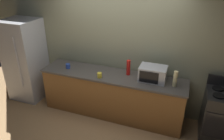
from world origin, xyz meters
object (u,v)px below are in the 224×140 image
at_px(bottle_hot_sauce, 128,67).
at_px(mug_blue, 68,66).
at_px(mug_yellow, 100,75).
at_px(microwave, 153,74).
at_px(bottle_hand_soap, 175,79).
at_px(stove_range, 221,116).
at_px(refrigerator, 26,60).

distance_m(bottle_hot_sauce, mug_blue, 1.25).
bearing_deg(mug_yellow, bottle_hot_sauce, 32.93).
bearing_deg(microwave, bottle_hand_soap, -11.06).
xyz_separation_m(microwave, bottle_hot_sauce, (-0.48, 0.07, 0.01)).
distance_m(bottle_hand_soap, mug_yellow, 1.36).
bearing_deg(mug_yellow, bottle_hand_soap, 6.66).
relative_size(stove_range, mug_yellow, 11.22).
bearing_deg(microwave, refrigerator, -179.02).
relative_size(refrigerator, bottle_hot_sauce, 6.01).
relative_size(stove_range, microwave, 2.25).
xyz_separation_m(bottle_hand_soap, mug_blue, (-2.11, -0.00, -0.10)).
xyz_separation_m(bottle_hot_sauce, mug_blue, (-1.24, -0.15, -0.10)).
relative_size(refrigerator, mug_yellow, 18.71).
distance_m(microwave, mug_blue, 1.72).
xyz_separation_m(stove_range, bottle_hot_sauce, (-1.71, 0.12, 0.59)).
xyz_separation_m(mug_blue, mug_yellow, (0.77, -0.15, 0.00)).
bearing_deg(bottle_hand_soap, refrigerator, 179.46).
bearing_deg(refrigerator, stove_range, 0.00).
bearing_deg(bottle_hot_sauce, refrigerator, -177.18).
bearing_deg(mug_yellow, refrigerator, 174.28).
bearing_deg(bottle_hand_soap, mug_blue, -179.93).
relative_size(stove_range, bottle_hot_sauce, 3.61).
relative_size(microwave, mug_blue, 5.12).
relative_size(bottle_hand_soap, mug_blue, 3.04).
height_order(bottle_hot_sauce, mug_yellow, bottle_hot_sauce).
height_order(stove_range, microwave, microwave).
xyz_separation_m(bottle_hand_soap, bottle_hot_sauce, (-0.88, 0.15, 0.01)).
height_order(microwave, bottle_hand_soap, bottle_hand_soap).
distance_m(refrigerator, mug_yellow, 1.88).
relative_size(microwave, bottle_hand_soap, 1.68).
bearing_deg(microwave, stove_range, -2.23).
bearing_deg(refrigerator, mug_blue, -1.69).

